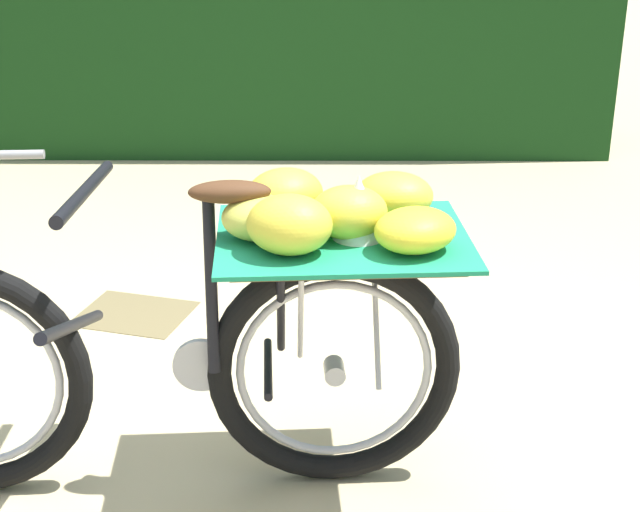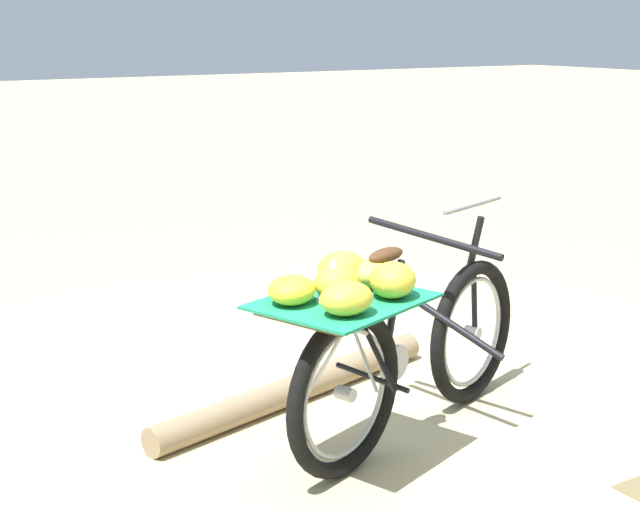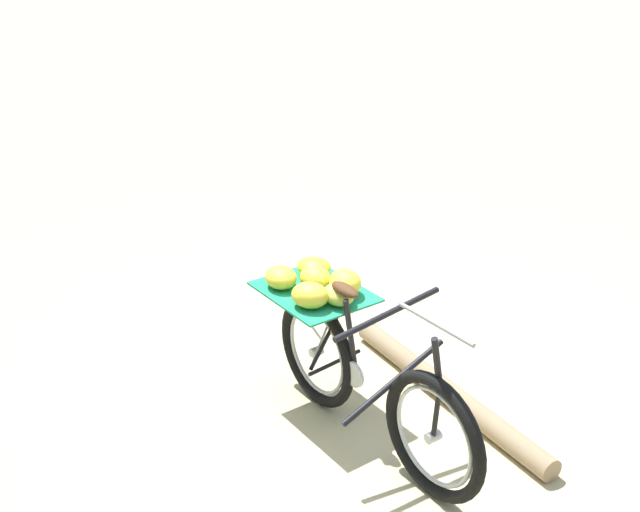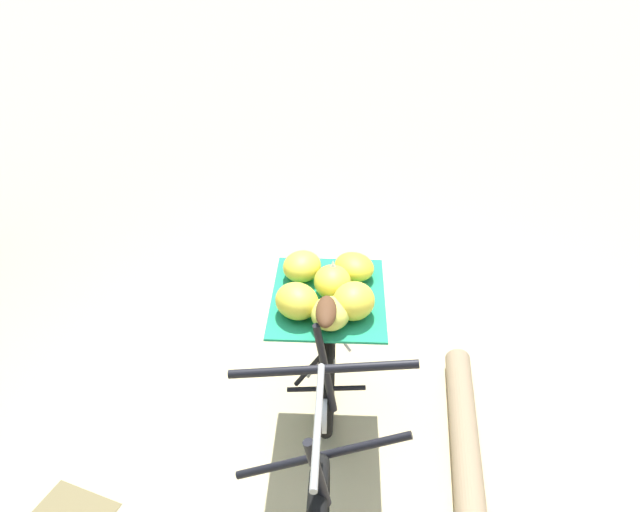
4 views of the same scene
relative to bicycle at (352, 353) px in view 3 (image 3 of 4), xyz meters
The scene contains 3 objects.
ground_plane 0.57m from the bicycle, 105.50° to the right, with size 60.00×60.00×0.00m, color #C6B284.
bicycle is the anchor object (origin of this frame).
fallen_log 0.83m from the bicycle, 98.54° to the left, with size 0.14×0.14×1.82m, color #937A5B.
Camera 3 is at (3.73, -1.09, 2.90)m, focal length 43.84 mm.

